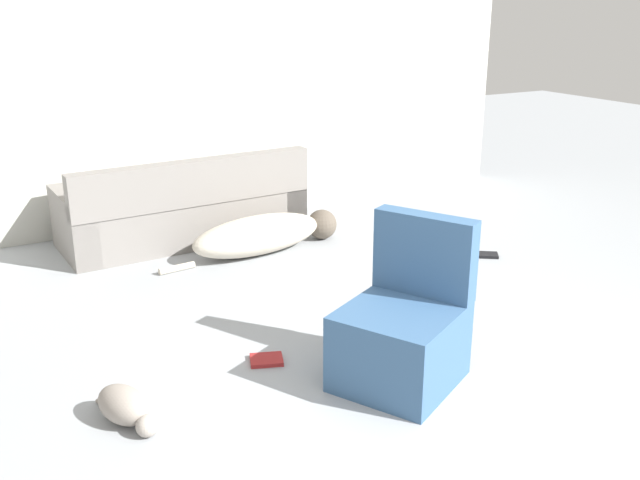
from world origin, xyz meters
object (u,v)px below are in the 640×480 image
Objects in this scene: couch at (184,211)px; side_chair at (404,330)px; dog at (264,234)px; laptop_open at (403,294)px; book_black at (484,255)px; cat at (125,407)px; book_red at (267,360)px.

side_chair reaches higher than couch.
dog reaches higher than laptop_open.
couch is 4.85× the size of laptop_open.
book_black is 2.14m from side_chair.
couch is at bearing 120.29° from dog.
dog reaches higher than cat.
side_chair is at bearing -42.57° from book_red.
couch reaches higher than book_black.
book_red is at bearing 79.56° from couch.
dog is 6.65× the size of book_black.
laptop_open reaches higher than cat.
side_chair is (-1.70, -1.28, 0.28)m from book_black.
book_red is at bearing -161.72° from book_black.
cat is at bearing -162.69° from book_black.
side_chair is at bearing -149.72° from laptop_open.
book_black is at bearing -38.96° from dog.
couch is 2.33× the size of side_chair.
laptop_open is (0.86, -2.02, -0.18)m from couch.
cat is at bearing -136.50° from dog.
couch reaches higher than book_red.
laptop_open reaches higher than book_black.
laptop_open is 1.89× the size of book_red.
couch is at bearing 136.19° from cat.
cat is 2.17× the size of book_red.
book_black is (1.11, 0.45, -0.06)m from laptop_open.
dog is 1.46m from laptop_open.
dog is 1.85× the size of side_chair.
side_chair is at bearing 58.84° from cat.
cat is at bearing -165.33° from book_red.
cat is 2.09m from laptop_open.
couch is 8.38× the size of book_black.
side_chair is (1.43, -0.30, 0.20)m from cat.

